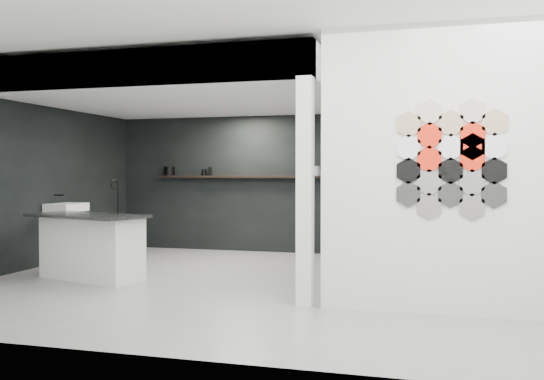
{
  "coord_description": "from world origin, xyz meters",
  "views": [
    {
      "loc": [
        2.18,
        -7.06,
        1.37
      ],
      "look_at": [
        0.1,
        0.3,
        1.15
      ],
      "focal_mm": 40.0,
      "sensor_mm": 36.0,
      "label": 1
    }
  ],
  "objects_px": {
    "glass_bowl": "(317,173)",
    "bottle_dark": "(210,171)",
    "utensil_cup": "(204,172)",
    "kettle": "(305,171)",
    "kitchen_island": "(91,246)",
    "wall_basin": "(66,207)",
    "partition_panel": "(448,170)",
    "glass_vase": "(317,171)",
    "stockpot": "(169,171)"
  },
  "relations": [
    {
      "from": "kitchen_island",
      "to": "wall_basin",
      "type": "bearing_deg",
      "value": 151.96
    },
    {
      "from": "kitchen_island",
      "to": "kettle",
      "type": "relative_size",
      "value": 9.95
    },
    {
      "from": "partition_panel",
      "to": "glass_bowl",
      "type": "xyz_separation_m",
      "value": [
        -2.08,
        3.87,
        -0.03
      ]
    },
    {
      "from": "glass_vase",
      "to": "glass_bowl",
      "type": "bearing_deg",
      "value": 0.0
    },
    {
      "from": "kettle",
      "to": "bottle_dark",
      "type": "height_order",
      "value": "kettle"
    },
    {
      "from": "kitchen_island",
      "to": "utensil_cup",
      "type": "relative_size",
      "value": 15.9
    },
    {
      "from": "kettle",
      "to": "bottle_dark",
      "type": "xyz_separation_m",
      "value": [
        -1.71,
        0.0,
        -0.0
      ]
    },
    {
      "from": "kettle",
      "to": "bottle_dark",
      "type": "relative_size",
      "value": 1.19
    },
    {
      "from": "partition_panel",
      "to": "wall_basin",
      "type": "relative_size",
      "value": 4.67
    },
    {
      "from": "kitchen_island",
      "to": "glass_bowl",
      "type": "distance_m",
      "value": 3.99
    },
    {
      "from": "wall_basin",
      "to": "stockpot",
      "type": "relative_size",
      "value": 3.15
    },
    {
      "from": "partition_panel",
      "to": "utensil_cup",
      "type": "relative_size",
      "value": 25.82
    },
    {
      "from": "stockpot",
      "to": "glass_bowl",
      "type": "height_order",
      "value": "stockpot"
    },
    {
      "from": "kitchen_island",
      "to": "bottle_dark",
      "type": "relative_size",
      "value": 11.87
    },
    {
      "from": "glass_vase",
      "to": "stockpot",
      "type": "bearing_deg",
      "value": 180.0
    },
    {
      "from": "stockpot",
      "to": "utensil_cup",
      "type": "xyz_separation_m",
      "value": [
        0.67,
        0.0,
        -0.02
      ]
    },
    {
      "from": "wall_basin",
      "to": "bottle_dark",
      "type": "distance_m",
      "value": 2.6
    },
    {
      "from": "glass_bowl",
      "to": "utensil_cup",
      "type": "height_order",
      "value": "utensil_cup"
    },
    {
      "from": "utensil_cup",
      "to": "partition_panel",
      "type": "bearing_deg",
      "value": -43.36
    },
    {
      "from": "wall_basin",
      "to": "kettle",
      "type": "distance_m",
      "value": 3.84
    },
    {
      "from": "kettle",
      "to": "glass_bowl",
      "type": "distance_m",
      "value": 0.2
    },
    {
      "from": "wall_basin",
      "to": "bottle_dark",
      "type": "relative_size",
      "value": 4.13
    },
    {
      "from": "kitchen_island",
      "to": "utensil_cup",
      "type": "distance_m",
      "value": 3.28
    },
    {
      "from": "utensil_cup",
      "to": "kettle",
      "type": "bearing_deg",
      "value": 0.0
    },
    {
      "from": "kitchen_island",
      "to": "glass_vase",
      "type": "relative_size",
      "value": 10.77
    },
    {
      "from": "wall_basin",
      "to": "glass_bowl",
      "type": "distance_m",
      "value": 4.0
    },
    {
      "from": "wall_basin",
      "to": "kitchen_island",
      "type": "height_order",
      "value": "kitchen_island"
    },
    {
      "from": "glass_bowl",
      "to": "kitchen_island",
      "type": "bearing_deg",
      "value": -126.32
    },
    {
      "from": "stockpot",
      "to": "kettle",
      "type": "height_order",
      "value": "stockpot"
    },
    {
      "from": "glass_vase",
      "to": "kettle",
      "type": "bearing_deg",
      "value": 180.0
    },
    {
      "from": "glass_bowl",
      "to": "bottle_dark",
      "type": "bearing_deg",
      "value": 180.0
    },
    {
      "from": "glass_bowl",
      "to": "glass_vase",
      "type": "distance_m",
      "value": 0.03
    },
    {
      "from": "kitchen_island",
      "to": "utensil_cup",
      "type": "height_order",
      "value": "utensil_cup"
    },
    {
      "from": "glass_vase",
      "to": "utensil_cup",
      "type": "height_order",
      "value": "glass_vase"
    },
    {
      "from": "glass_bowl",
      "to": "glass_vase",
      "type": "xyz_separation_m",
      "value": [
        0.0,
        0.0,
        0.03
      ]
    },
    {
      "from": "kitchen_island",
      "to": "glass_bowl",
      "type": "xyz_separation_m",
      "value": [
        2.3,
        3.12,
        0.94
      ]
    },
    {
      "from": "glass_bowl",
      "to": "glass_vase",
      "type": "bearing_deg",
      "value": 0.0
    },
    {
      "from": "bottle_dark",
      "to": "glass_bowl",
      "type": "bearing_deg",
      "value": 0.0
    },
    {
      "from": "partition_panel",
      "to": "bottle_dark",
      "type": "height_order",
      "value": "partition_panel"
    },
    {
      "from": "kitchen_island",
      "to": "glass_vase",
      "type": "bearing_deg",
      "value": 69.76
    },
    {
      "from": "stockpot",
      "to": "glass_bowl",
      "type": "xyz_separation_m",
      "value": [
        2.69,
        0.0,
        -0.03
      ]
    },
    {
      "from": "kettle",
      "to": "kitchen_island",
      "type": "bearing_deg",
      "value": -122.55
    },
    {
      "from": "stockpot",
      "to": "glass_bowl",
      "type": "bearing_deg",
      "value": 0.0
    },
    {
      "from": "wall_basin",
      "to": "glass_vase",
      "type": "xyz_separation_m",
      "value": [
        3.39,
        2.07,
        0.55
      ]
    },
    {
      "from": "kettle",
      "to": "wall_basin",
      "type": "bearing_deg",
      "value": -145.75
    },
    {
      "from": "partition_panel",
      "to": "glass_bowl",
      "type": "bearing_deg",
      "value": 118.23
    },
    {
      "from": "kettle",
      "to": "utensil_cup",
      "type": "distance_m",
      "value": 1.82
    },
    {
      "from": "partition_panel",
      "to": "glass_bowl",
      "type": "distance_m",
      "value": 4.39
    },
    {
      "from": "stockpot",
      "to": "kettle",
      "type": "xyz_separation_m",
      "value": [
        2.49,
        0.0,
        -0.0
      ]
    },
    {
      "from": "stockpot",
      "to": "kettle",
      "type": "relative_size",
      "value": 1.1
    }
  ]
}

